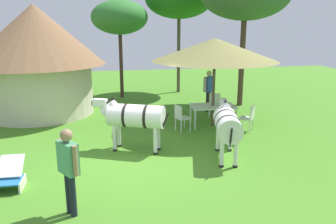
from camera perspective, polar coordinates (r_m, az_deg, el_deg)
name	(u,v)px	position (r m, az deg, el deg)	size (l,w,h in m)	color
ground_plane	(137,156)	(9.53, -5.21, -7.39)	(36.00, 36.00, 0.00)	#488425
thatched_hut	(37,54)	(14.43, -21.08, 9.10)	(5.27, 5.27, 4.30)	beige
shade_umbrella	(215,50)	(11.86, 7.85, 10.30)	(4.29, 4.29, 3.08)	brown
patio_dining_table	(213,108)	(12.17, 7.52, 0.73)	(1.63, 1.09, 0.74)	white
patio_chair_east_end	(215,103)	(13.48, 7.79, 1.44)	(0.56, 0.55, 0.90)	silver
patio_chair_near_lawn	(181,116)	(11.51, 2.16, -0.70)	(0.53, 0.54, 0.90)	silver
patio_chair_west_end	(249,116)	(11.79, 13.39, -0.74)	(0.61, 0.61, 0.90)	white
guest_beside_umbrella	(209,87)	(14.10, 6.85, 4.15)	(0.50, 0.45, 1.71)	black
standing_watcher	(68,164)	(6.63, -16.32, -8.41)	(0.44, 0.52, 1.71)	black
striped_lounge_chair	(10,177)	(8.45, -24.92, -9.84)	(0.57, 0.82, 0.64)	#266CB6
zebra_nearest_camera	(134,116)	(9.67, -5.68, -0.75)	(2.11, 1.23, 1.55)	silver
zebra_by_umbrella	(227,124)	(9.22, 9.84, -1.97)	(0.99, 2.17, 1.50)	silver
acacia_tree_right_background	(120,18)	(16.79, -8.11, 15.37)	(2.67, 2.67, 4.65)	#452C24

